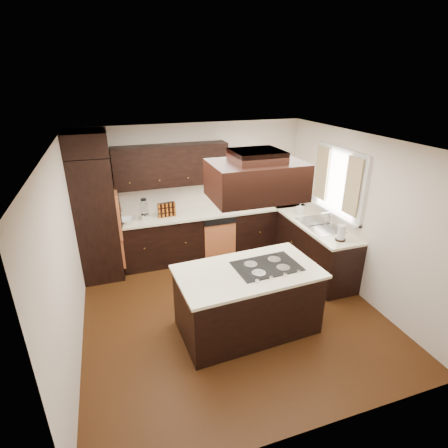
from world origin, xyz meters
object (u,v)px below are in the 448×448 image
Objects in this scene: oven_column at (97,218)px; island at (247,301)px; spice_rack at (167,210)px; range_hood at (256,180)px.

island is at bearing -49.35° from oven_column.
island is at bearing -81.26° from spice_rack.
range_hood is (0.02, -0.09, 1.72)m from island.
range_hood reaches higher than spice_rack.
island is at bearing 101.98° from range_hood.
island is 1.71× the size of range_hood.
oven_column is 3.13m from range_hood.
range_hood is 2.67m from spice_rack.
range_hood is (1.88, -2.25, 1.10)m from oven_column.
oven_column is at bearing 175.75° from spice_rack.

